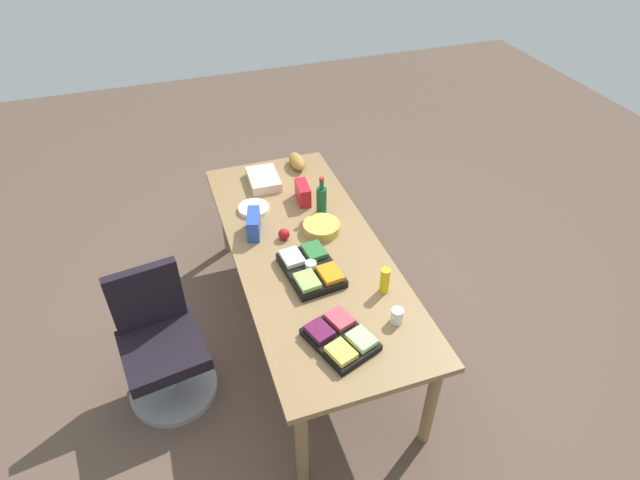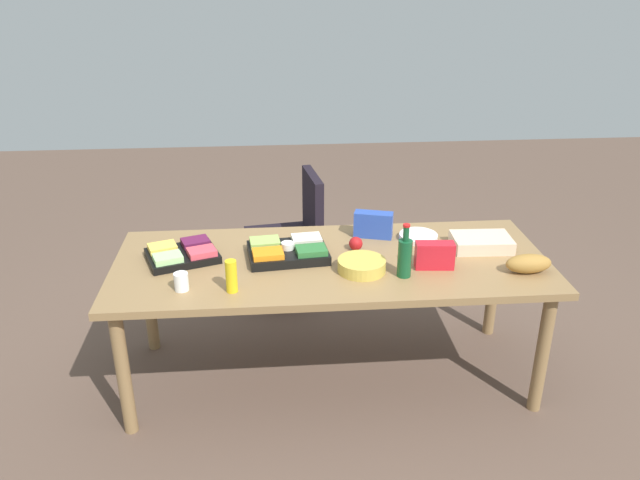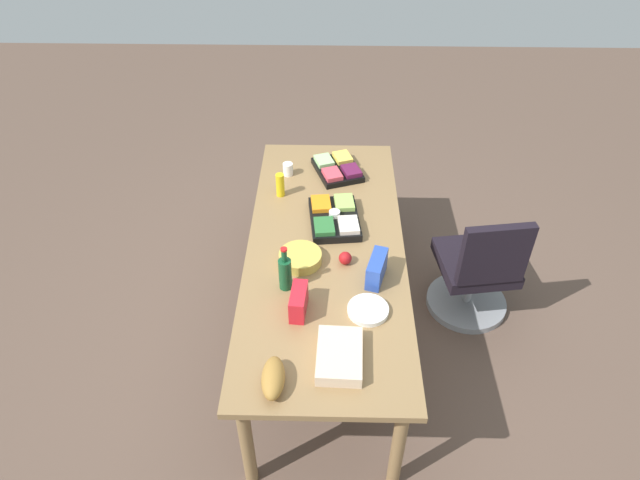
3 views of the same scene
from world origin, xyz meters
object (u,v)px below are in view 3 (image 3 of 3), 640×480
(office_chair, at_px, (476,275))
(bread_loaf, at_px, (273,378))
(wine_bottle, at_px, (285,273))
(chip_bowl, at_px, (300,258))
(conference_table, at_px, (326,255))
(sheet_cake, at_px, (339,356))
(chip_bag_blue, at_px, (377,269))
(apple_red, at_px, (345,258))
(veggie_tray, at_px, (334,218))
(chip_bag_red, at_px, (299,302))
(mustard_bottle, at_px, (280,185))
(fruit_platter, at_px, (337,168))
(paper_cup, at_px, (288,169))
(paper_plate_stack, at_px, (368,310))

(office_chair, height_order, bread_loaf, office_chair)
(wine_bottle, distance_m, chip_bowl, 0.23)
(conference_table, relative_size, sheet_cake, 7.26)
(chip_bag_blue, bearing_deg, apple_red, -125.92)
(veggie_tray, bearing_deg, office_chair, 87.74)
(conference_table, distance_m, bread_loaf, 1.03)
(chip_bag_red, distance_m, mustard_bottle, 1.06)
(chip_bag_red, bearing_deg, veggie_tray, 166.12)
(conference_table, height_order, apple_red, apple_red)
(fruit_platter, bearing_deg, veggie_tray, -2.08)
(chip_bowl, bearing_deg, conference_table, 134.58)
(conference_table, bearing_deg, sheet_cake, 5.29)
(chip_bowl, relative_size, bread_loaf, 1.04)
(conference_table, bearing_deg, paper_cup, -160.13)
(fruit_platter, xyz_separation_m, bread_loaf, (1.79, -0.30, 0.02))
(apple_red, distance_m, mustard_bottle, 0.79)
(chip_bag_red, bearing_deg, conference_table, 165.59)
(conference_table, relative_size, chip_bag_blue, 10.56)
(chip_bag_red, relative_size, mustard_bottle, 1.22)
(conference_table, distance_m, chip_bag_blue, 0.42)
(office_chair, distance_m, fruit_platter, 1.20)
(veggie_tray, height_order, fruit_platter, veggie_tray)
(sheet_cake, bearing_deg, chip_bag_blue, 160.05)
(fruit_platter, height_order, chip_bowl, fruit_platter)
(chip_bag_blue, distance_m, sheet_cake, 0.61)
(wine_bottle, bearing_deg, veggie_tray, 155.17)
(chip_bag_blue, bearing_deg, conference_table, -133.45)
(veggie_tray, bearing_deg, mustard_bottle, -128.19)
(conference_table, distance_m, wine_bottle, 0.45)
(apple_red, bearing_deg, chip_bowl, -90.97)
(veggie_tray, xyz_separation_m, wine_bottle, (0.58, -0.27, 0.07))
(veggie_tray, bearing_deg, bread_loaf, -13.00)
(paper_plate_stack, relative_size, chip_bowl, 0.88)
(office_chair, relative_size, bread_loaf, 3.73)
(chip_bag_red, distance_m, bread_loaf, 0.48)
(sheet_cake, distance_m, veggie_tray, 1.08)
(office_chair, bearing_deg, bread_loaf, -46.36)
(office_chair, xyz_separation_m, mustard_bottle, (-0.32, -1.32, 0.49))
(chip_bowl, bearing_deg, fruit_platter, 166.96)
(chip_bag_blue, relative_size, paper_cup, 2.44)
(chip_bag_red, relative_size, bread_loaf, 0.83)
(paper_plate_stack, bearing_deg, mustard_bottle, -152.55)
(bread_loaf, bearing_deg, sheet_cake, 115.32)
(conference_table, xyz_separation_m, chip_bowl, (0.14, -0.15, 0.10))
(sheet_cake, xyz_separation_m, bread_loaf, (0.15, -0.31, 0.02))
(office_chair, height_order, sheet_cake, office_chair)
(veggie_tray, bearing_deg, fruit_platter, 177.92)
(mustard_bottle, bearing_deg, apple_red, 32.66)
(conference_table, relative_size, veggie_tray, 5.17)
(office_chair, distance_m, sheet_cake, 1.47)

